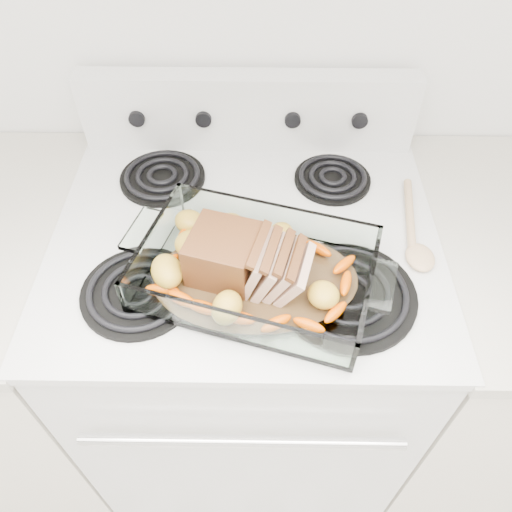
{
  "coord_description": "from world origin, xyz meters",
  "views": [
    {
      "loc": [
        0.03,
        0.95,
        1.67
      ],
      "look_at": [
        0.02,
        1.54,
        0.99
      ],
      "focal_mm": 35.0,
      "sensor_mm": 36.0,
      "label": 1
    }
  ],
  "objects_px": {
    "electric_range": "(248,347)",
    "counter_left": "(7,347)",
    "counter_right": "(491,353)",
    "baking_dish": "(256,274)",
    "pork_roast": "(238,262)"
  },
  "relations": [
    {
      "from": "counter_left",
      "to": "baking_dish",
      "type": "height_order",
      "value": "baking_dish"
    },
    {
      "from": "electric_range",
      "to": "counter_right",
      "type": "bearing_deg",
      "value": -0.1
    },
    {
      "from": "pork_roast",
      "to": "electric_range",
      "type": "bearing_deg",
      "value": 95.56
    },
    {
      "from": "counter_left",
      "to": "counter_right",
      "type": "height_order",
      "value": "same"
    },
    {
      "from": "electric_range",
      "to": "baking_dish",
      "type": "distance_m",
      "value": 0.5
    },
    {
      "from": "counter_left",
      "to": "baking_dish",
      "type": "bearing_deg",
      "value": -11.18
    },
    {
      "from": "electric_range",
      "to": "pork_roast",
      "type": "distance_m",
      "value": 0.53
    },
    {
      "from": "counter_left",
      "to": "counter_right",
      "type": "distance_m",
      "value": 1.33
    },
    {
      "from": "counter_left",
      "to": "baking_dish",
      "type": "distance_m",
      "value": 0.86
    },
    {
      "from": "counter_right",
      "to": "pork_roast",
      "type": "relative_size",
      "value": 4.32
    },
    {
      "from": "electric_range",
      "to": "counter_right",
      "type": "distance_m",
      "value": 0.67
    },
    {
      "from": "electric_range",
      "to": "pork_roast",
      "type": "bearing_deg",
      "value": -93.16
    },
    {
      "from": "electric_range",
      "to": "counter_left",
      "type": "bearing_deg",
      "value": -179.9
    },
    {
      "from": "counter_right",
      "to": "pork_roast",
      "type": "bearing_deg",
      "value": -168.56
    },
    {
      "from": "electric_range",
      "to": "baking_dish",
      "type": "height_order",
      "value": "electric_range"
    }
  ]
}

